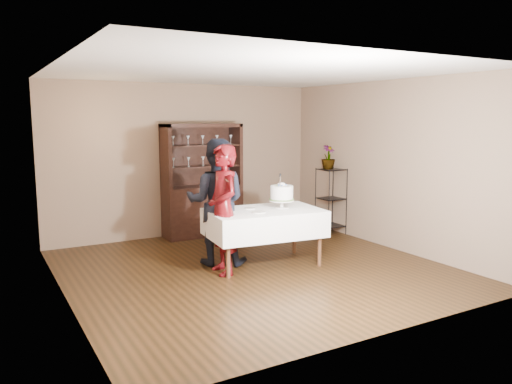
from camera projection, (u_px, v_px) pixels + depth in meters
floor at (255, 269)px, 7.01m from camera, size 5.00×5.00×0.00m
ceiling at (254, 72)px, 6.61m from camera, size 5.00×5.00×0.00m
back_wall at (186, 160)px, 8.95m from camera, size 5.00×0.02×2.70m
wall_left at (61, 185)px, 5.58m from camera, size 0.02×5.00×2.70m
wall_right at (389, 165)px, 8.03m from camera, size 0.02×5.00×2.70m
china_hutch at (202, 199)px, 8.94m from camera, size 1.40×0.48×2.00m
plant_etagere at (331, 198)px, 9.06m from camera, size 0.42×0.42×1.20m
cake_table at (264, 223)px, 7.12m from camera, size 1.71×1.16×0.80m
woman at (223, 210)px, 6.70m from camera, size 0.45×0.66×1.76m
man at (216, 202)px, 7.14m from camera, size 1.11×1.05×1.81m
cake at (282, 194)px, 7.22m from camera, size 0.37×0.37×0.51m
plate_near at (259, 212)px, 6.88m from camera, size 0.21×0.21×0.01m
plate_far at (249, 208)px, 7.16m from camera, size 0.22×0.22×0.01m
potted_plant at (328, 157)px, 8.97m from camera, size 0.28×0.28×0.43m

